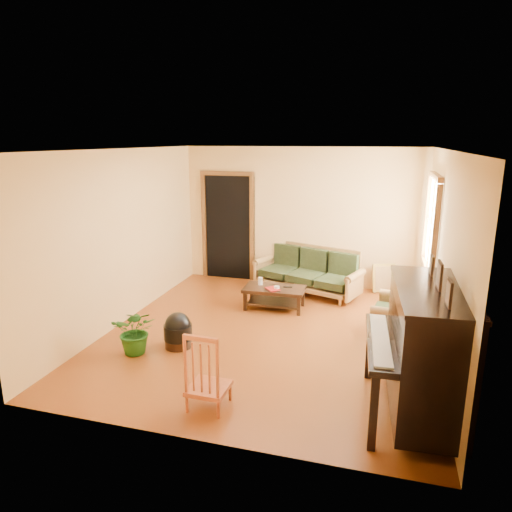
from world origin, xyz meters
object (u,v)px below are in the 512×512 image
(footstool, at_px, (178,334))
(potted_plant, at_px, (136,331))
(piano, at_px, (426,354))
(ceramic_crock, at_px, (407,290))
(sofa, at_px, (307,271))
(red_chair, at_px, (208,369))
(coffee_table, at_px, (274,298))
(armchair, at_px, (397,309))

(footstool, bearing_deg, potted_plant, -145.00)
(piano, xyz_separation_m, ceramic_crock, (0.00, 3.70, -0.54))
(sofa, height_order, potted_plant, sofa)
(ceramic_crock, bearing_deg, potted_plant, -137.15)
(footstool, bearing_deg, sofa, 64.52)
(red_chair, relative_size, ceramic_crock, 3.21)
(piano, height_order, footstool, piano)
(coffee_table, bearing_deg, piano, -49.83)
(ceramic_crock, bearing_deg, armchair, -97.25)
(footstool, relative_size, ceramic_crock, 1.41)
(red_chair, distance_m, ceramic_crock, 4.67)
(potted_plant, bearing_deg, armchair, 24.48)
(footstool, relative_size, red_chair, 0.44)
(piano, relative_size, red_chair, 1.78)
(armchair, relative_size, footstool, 2.13)
(piano, relative_size, ceramic_crock, 5.71)
(sofa, bearing_deg, armchair, -25.59)
(armchair, height_order, potted_plant, armchair)
(footstool, bearing_deg, coffee_table, 62.74)
(coffee_table, relative_size, piano, 0.65)
(red_chair, height_order, potted_plant, red_chair)
(potted_plant, bearing_deg, coffee_table, 56.88)
(red_chair, bearing_deg, potted_plant, 147.89)
(red_chair, distance_m, potted_plant, 1.64)
(piano, bearing_deg, coffee_table, 126.49)
(piano, bearing_deg, ceramic_crock, 86.28)
(coffee_table, distance_m, footstool, 1.99)
(coffee_table, height_order, potted_plant, potted_plant)
(red_chair, bearing_deg, sofa, 85.87)
(sofa, bearing_deg, ceramic_crock, 26.49)
(footstool, bearing_deg, ceramic_crock, 43.86)
(ceramic_crock, bearing_deg, footstool, -136.14)
(coffee_table, xyz_separation_m, ceramic_crock, (2.14, 1.17, -0.05))
(coffee_table, distance_m, armchair, 2.02)
(ceramic_crock, bearing_deg, red_chair, -117.22)
(coffee_table, relative_size, armchair, 1.23)
(piano, distance_m, ceramic_crock, 3.74)
(coffee_table, height_order, ceramic_crock, coffee_table)
(piano, xyz_separation_m, footstool, (-3.05, 0.77, -0.50))
(sofa, xyz_separation_m, potted_plant, (-1.74, -3.02, -0.10))
(coffee_table, relative_size, potted_plant, 1.60)
(sofa, height_order, armchair, sofa)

